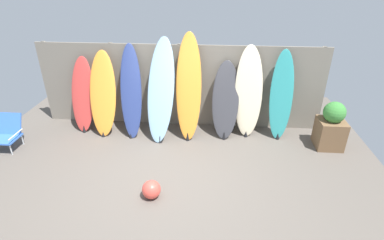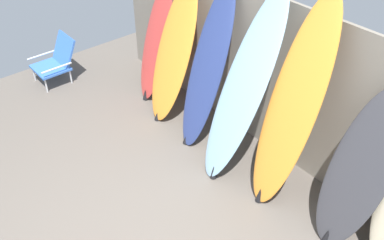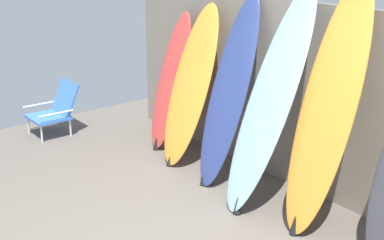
% 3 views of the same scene
% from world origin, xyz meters
% --- Properties ---
extents(fence_back, '(6.08, 0.11, 1.80)m').
position_xyz_m(fence_back, '(-0.00, 2.01, 0.90)').
color(fence_back, gray).
rests_on(fence_back, ground).
extents(surfboard_red_0, '(0.55, 0.55, 1.57)m').
position_xyz_m(surfboard_red_0, '(-2.03, 1.64, 0.77)').
color(surfboard_red_0, '#D13D38').
rests_on(surfboard_red_0, ground).
extents(surfboard_orange_1, '(0.57, 0.70, 1.71)m').
position_xyz_m(surfboard_orange_1, '(-1.55, 1.56, 0.85)').
color(surfboard_orange_1, orange).
rests_on(surfboard_orange_1, ground).
extents(surfboard_navy_2, '(0.53, 0.80, 1.84)m').
position_xyz_m(surfboard_navy_2, '(-0.96, 1.58, 0.91)').
color(surfboard_navy_2, navy).
rests_on(surfboard_navy_2, ground).
extents(surfboard_skyblue_3, '(0.64, 0.90, 2.00)m').
position_xyz_m(surfboard_skyblue_3, '(-0.32, 1.48, 0.99)').
color(surfboard_skyblue_3, '#8CB7D6').
rests_on(surfboard_skyblue_3, ground).
extents(surfboard_orange_4, '(0.53, 0.75, 2.10)m').
position_xyz_m(surfboard_orange_4, '(0.23, 1.57, 1.04)').
color(surfboard_orange_4, orange).
rests_on(surfboard_orange_4, ground).
extents(surfboard_charcoal_5, '(0.56, 0.63, 1.54)m').
position_xyz_m(surfboard_charcoal_5, '(0.98, 1.62, 0.76)').
color(surfboard_charcoal_5, '#38383D').
rests_on(surfboard_charcoal_5, ground).
extents(beach_chair, '(0.50, 0.57, 0.64)m').
position_xyz_m(beach_chair, '(-3.26, 0.76, 0.32)').
color(beach_chair, silver).
rests_on(beach_chair, ground).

